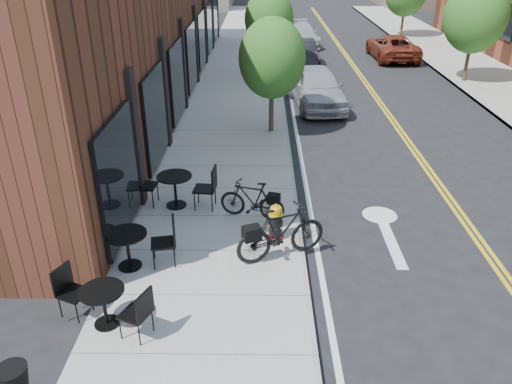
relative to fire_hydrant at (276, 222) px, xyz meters
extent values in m
plane|color=black|center=(0.61, -2.04, -0.52)|extent=(120.00, 120.00, 0.00)
cube|color=#9E9B93|center=(-1.39, 7.96, -0.46)|extent=(4.00, 70.00, 0.12)
cube|color=#3E2214|center=(-5.89, 11.96, 2.98)|extent=(5.00, 28.00, 7.00)
cylinder|color=#382B1E|center=(0.01, 6.96, 0.41)|extent=(0.16, 0.16, 1.61)
ellipsoid|color=#30631F|center=(0.01, 6.96, 2.09)|extent=(2.20, 2.20, 2.64)
cylinder|color=#382B1E|center=(0.01, 14.96, 0.44)|extent=(0.16, 0.16, 1.68)
ellipsoid|color=#30631F|center=(0.01, 14.96, 2.20)|extent=(2.30, 2.30, 2.76)
cylinder|color=#382B1E|center=(0.01, 22.96, 0.39)|extent=(0.16, 0.16, 1.57)
ellipsoid|color=#30631F|center=(0.01, 22.96, 2.02)|extent=(2.10, 2.10, 2.52)
cylinder|color=#382B1E|center=(0.01, 30.96, 0.46)|extent=(0.16, 0.16, 1.71)
cylinder|color=#382B1E|center=(9.21, 13.96, 0.51)|extent=(0.16, 0.16, 1.82)
ellipsoid|color=#30631F|center=(9.21, 13.96, 2.54)|extent=(2.80, 2.80, 3.36)
cylinder|color=#382B1E|center=(9.21, 25.96, 0.51)|extent=(0.16, 0.16, 1.82)
cylinder|color=maroon|center=(0.00, 0.00, -0.37)|extent=(0.40, 0.40, 0.06)
cylinder|color=black|center=(0.00, 0.00, -0.10)|extent=(0.31, 0.31, 0.55)
cylinder|color=gold|center=(0.00, 0.00, 0.19)|extent=(0.35, 0.35, 0.04)
cylinder|color=gold|center=(0.00, 0.00, 0.26)|extent=(0.30, 0.30, 0.13)
ellipsoid|color=gold|center=(0.00, 0.00, 0.33)|extent=(0.29, 0.29, 0.16)
cylinder|color=gold|center=(0.00, 0.00, 0.42)|extent=(0.05, 0.05, 0.06)
imported|color=black|center=(-0.54, 0.89, 0.08)|extent=(1.66, 0.89, 0.96)
imported|color=black|center=(0.09, -0.76, 0.19)|extent=(2.03, 1.29, 1.19)
cylinder|color=black|center=(-2.99, -2.84, -0.38)|extent=(0.58, 0.58, 0.03)
cylinder|color=black|center=(-2.99, -2.84, -0.04)|extent=(0.08, 0.08, 0.70)
cylinder|color=black|center=(-2.99, -2.84, 0.31)|extent=(1.00, 1.00, 0.03)
cylinder|color=black|center=(-2.45, 1.46, -0.38)|extent=(0.55, 0.55, 0.03)
cylinder|color=black|center=(-2.45, 1.46, 0.01)|extent=(0.07, 0.07, 0.80)
cylinder|color=black|center=(-2.45, 1.46, 0.41)|extent=(0.95, 0.95, 0.03)
cylinder|color=black|center=(-2.99, -1.14, -0.38)|extent=(0.55, 0.55, 0.03)
cylinder|color=black|center=(-2.99, -1.14, -0.01)|extent=(0.08, 0.08, 0.75)
cylinder|color=black|center=(-2.99, -1.14, 0.37)|extent=(0.96, 0.96, 0.03)
imported|color=#A2A3AA|center=(1.89, 10.26, 0.26)|extent=(2.33, 4.76, 1.56)
imported|color=black|center=(1.77, 17.57, 0.15)|extent=(1.78, 4.16, 1.33)
imported|color=#B1B2B6|center=(2.11, 23.16, 0.17)|extent=(2.43, 4.91, 1.37)
imported|color=maroon|center=(7.00, 19.24, 0.15)|extent=(2.32, 4.86, 1.34)
camera|label=1|loc=(-0.33, -9.49, 5.57)|focal=35.00mm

